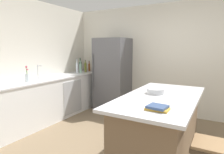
% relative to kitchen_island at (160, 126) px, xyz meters
% --- Properties ---
extents(wall_rear, '(6.00, 0.10, 2.60)m').
position_rel_kitchen_island_xyz_m(wall_rear, '(-0.47, 2.01, 0.84)').
color(wall_rear, silver).
rests_on(wall_rear, ground_plane).
extents(wall_left, '(0.10, 6.00, 2.60)m').
position_rel_kitchen_island_xyz_m(wall_left, '(-2.92, -0.24, 0.84)').
color(wall_left, silver).
rests_on(wall_left, ground_plane).
extents(counter_run_left, '(0.66, 3.10, 0.93)m').
position_rel_kitchen_island_xyz_m(counter_run_left, '(-2.55, 0.32, 0.01)').
color(counter_run_left, white).
rests_on(counter_run_left, ground_plane).
extents(kitchen_island, '(0.96, 1.93, 0.90)m').
position_rel_kitchen_island_xyz_m(kitchen_island, '(0.00, 0.00, 0.00)').
color(kitchen_island, '#7A6047').
rests_on(kitchen_island, ground_plane).
extents(refrigerator, '(0.79, 0.72, 1.82)m').
position_rel_kitchen_island_xyz_m(refrigerator, '(-1.69, 1.61, 0.45)').
color(refrigerator, '#56565B').
rests_on(refrigerator, ground_plane).
extents(sink_faucet, '(0.15, 0.05, 0.30)m').
position_rel_kitchen_island_xyz_m(sink_faucet, '(-2.60, 0.08, 0.63)').
color(sink_faucet, silver).
rests_on(sink_faucet, counter_run_left).
extents(flower_vase, '(0.08, 0.08, 0.31)m').
position_rel_kitchen_island_xyz_m(flower_vase, '(-2.50, -0.27, 0.57)').
color(flower_vase, silver).
rests_on(flower_vase, counter_run_left).
extents(vinegar_bottle, '(0.06, 0.06, 0.29)m').
position_rel_kitchen_island_xyz_m(vinegar_bottle, '(-2.53, 1.75, 0.59)').
color(vinegar_bottle, '#994C23').
rests_on(vinegar_bottle, counter_run_left).
extents(hot_sauce_bottle, '(0.05, 0.05, 0.26)m').
position_rel_kitchen_island_xyz_m(hot_sauce_bottle, '(-2.60, 1.66, 0.57)').
color(hot_sauce_bottle, red).
rests_on(hot_sauce_bottle, counter_run_left).
extents(olive_oil_bottle, '(0.06, 0.06, 0.33)m').
position_rel_kitchen_island_xyz_m(olive_oil_bottle, '(-2.52, 1.57, 0.60)').
color(olive_oil_bottle, olive).
rests_on(olive_oil_bottle, counter_run_left).
extents(wine_bottle, '(0.07, 0.07, 0.39)m').
position_rel_kitchen_island_xyz_m(wine_bottle, '(-2.62, 1.47, 0.62)').
color(wine_bottle, '#19381E').
rests_on(wine_bottle, counter_run_left).
extents(gin_bottle, '(0.07, 0.07, 0.34)m').
position_rel_kitchen_island_xyz_m(gin_bottle, '(-2.54, 1.37, 0.60)').
color(gin_bottle, '#8CB79E').
rests_on(gin_bottle, counter_run_left).
extents(soda_bottle, '(0.07, 0.07, 0.37)m').
position_rel_kitchen_island_xyz_m(soda_bottle, '(-2.57, 1.28, 0.61)').
color(soda_bottle, silver).
rests_on(soda_bottle, counter_run_left).
extents(cookbook_stack, '(0.24, 0.21, 0.05)m').
position_rel_kitchen_island_xyz_m(cookbook_stack, '(0.14, -0.63, 0.47)').
color(cookbook_stack, gold).
rests_on(cookbook_stack, kitchen_island).
extents(mixing_bowl, '(0.25, 0.25, 0.08)m').
position_rel_kitchen_island_xyz_m(mixing_bowl, '(-0.11, 0.10, 0.48)').
color(mixing_bowl, '#B2B5BA').
rests_on(mixing_bowl, kitchen_island).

